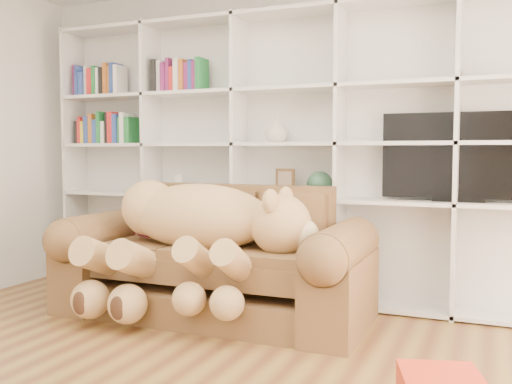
% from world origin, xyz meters
% --- Properties ---
extents(wall_back, '(5.00, 0.02, 2.70)m').
position_xyz_m(wall_back, '(0.00, 2.50, 1.35)').
color(wall_back, white).
rests_on(wall_back, floor).
extents(bookshelf, '(4.43, 0.35, 2.40)m').
position_xyz_m(bookshelf, '(-0.24, 2.36, 1.31)').
color(bookshelf, silver).
rests_on(bookshelf, floor).
extents(sofa, '(2.31, 1.00, 0.97)m').
position_xyz_m(sofa, '(-0.35, 1.65, 0.37)').
color(sofa, brown).
rests_on(sofa, floor).
extents(teddy_bear, '(1.65, 0.93, 0.96)m').
position_xyz_m(teddy_bear, '(-0.42, 1.46, 0.67)').
color(teddy_bear, '#D6B46B').
rests_on(teddy_bear, sofa).
extents(throw_pillow, '(0.44, 0.35, 0.40)m').
position_xyz_m(throw_pillow, '(-0.98, 1.82, 0.68)').
color(throw_pillow, '#570E21').
rests_on(throw_pillow, sofa).
extents(tv, '(1.13, 0.18, 0.66)m').
position_xyz_m(tv, '(1.34, 2.35, 1.19)').
color(tv, black).
rests_on(tv, bookshelf).
extents(picture_frame, '(0.18, 0.06, 0.22)m').
position_xyz_m(picture_frame, '(-0.02, 2.30, 0.99)').
color(picture_frame, brown).
rests_on(picture_frame, bookshelf).
extents(green_vase, '(0.21, 0.21, 0.21)m').
position_xyz_m(green_vase, '(0.27, 2.30, 0.97)').
color(green_vase, '#2C553A').
rests_on(green_vase, bookshelf).
extents(figurine_tall, '(0.10, 0.10, 0.17)m').
position_xyz_m(figurine_tall, '(-1.06, 2.30, 0.95)').
color(figurine_tall, silver).
rests_on(figurine_tall, bookshelf).
extents(figurine_short, '(0.08, 0.08, 0.11)m').
position_xyz_m(figurine_short, '(-0.79, 2.30, 0.92)').
color(figurine_short, silver).
rests_on(figurine_short, bookshelf).
extents(snow_globe, '(0.10, 0.10, 0.10)m').
position_xyz_m(snow_globe, '(-0.72, 2.30, 0.92)').
color(snow_globe, white).
rests_on(snow_globe, bookshelf).
extents(shelf_vase, '(0.23, 0.23, 0.20)m').
position_xyz_m(shelf_vase, '(-0.10, 2.30, 1.42)').
color(shelf_vase, beige).
rests_on(shelf_vase, bookshelf).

